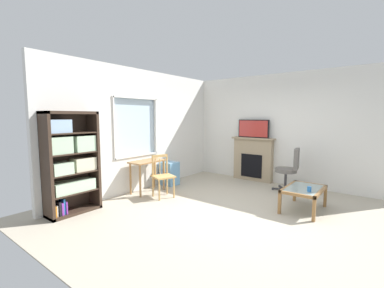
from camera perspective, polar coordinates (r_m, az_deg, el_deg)
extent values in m
cube|color=#B2A893|center=(4.96, 9.47, -14.39)|extent=(5.86, 5.99, 0.02)
cube|color=silver|center=(6.36, -10.74, -5.96)|extent=(4.86, 0.12, 0.81)
cube|color=silver|center=(6.27, -11.12, 12.89)|extent=(4.86, 0.12, 0.65)
cube|color=silver|center=(5.30, -24.35, 2.95)|extent=(1.59, 0.12, 1.35)
cube|color=silver|center=(7.23, -2.51, 4.17)|extent=(2.05, 0.12, 1.35)
cube|color=silver|center=(6.09, -12.62, 3.68)|extent=(1.22, 0.02, 1.35)
cube|color=white|center=(6.10, -12.05, -2.52)|extent=(1.28, 0.06, 0.03)
cube|color=white|center=(6.05, -12.33, 9.90)|extent=(1.28, 0.06, 0.03)
cube|color=white|center=(5.66, -16.93, 3.39)|extent=(0.03, 0.06, 1.35)
cube|color=white|center=(6.44, -8.03, 3.88)|extent=(0.03, 0.06, 1.35)
cube|color=silver|center=(6.95, 19.51, 3.10)|extent=(0.12, 5.19, 2.80)
cube|color=#38281E|center=(4.86, -29.50, -4.34)|extent=(0.05, 0.38, 1.81)
cube|color=#38281E|center=(5.24, -20.88, -3.25)|extent=(0.05, 0.38, 1.81)
cube|color=#38281E|center=(4.97, -25.48, 6.27)|extent=(0.90, 0.38, 0.05)
cube|color=#38281E|center=(5.25, -24.59, -13.30)|extent=(0.90, 0.38, 0.05)
cube|color=#38281E|center=(5.19, -25.95, -3.54)|extent=(0.90, 0.02, 1.81)
cube|color=#38281E|center=(5.14, -24.76, -9.59)|extent=(0.85, 0.36, 0.02)
cube|color=#38281E|center=(5.06, -24.94, -5.75)|extent=(0.85, 0.36, 0.02)
cube|color=#38281E|center=(5.01, -25.12, -1.80)|extent=(0.85, 0.36, 0.02)
cube|color=#38281E|center=(4.98, -25.30, 2.22)|extent=(0.85, 0.36, 0.02)
cube|color=#B7D6B2|center=(5.11, -24.83, -8.42)|extent=(0.72, 0.30, 0.20)
cube|color=#B7D6B2|center=(4.94, -27.14, -4.80)|extent=(0.33, 0.33, 0.20)
cube|color=beige|center=(5.12, -22.96, -4.07)|extent=(0.38, 0.28, 0.23)
cube|color=#B7D6B2|center=(4.89, -27.35, -0.24)|extent=(0.36, 0.29, 0.29)
cube|color=#B7D6B2|center=(5.08, -23.03, 0.13)|extent=(0.36, 0.30, 0.28)
cube|color=#9EBCDB|center=(4.87, -27.47, 3.50)|extent=(0.35, 0.27, 0.22)
cube|color=orange|center=(5.05, -28.36, -12.86)|extent=(0.03, 0.23, 0.18)
cube|color=white|center=(5.05, -28.05, -12.77)|extent=(0.02, 0.22, 0.19)
cube|color=black|center=(5.06, -27.65, -12.42)|extent=(0.04, 0.25, 0.24)
cube|color=purple|center=(5.08, -27.18, -12.50)|extent=(0.03, 0.24, 0.21)
cube|color=#286BB2|center=(5.09, -26.80, -12.11)|extent=(0.03, 0.21, 0.27)
cube|color=purple|center=(5.11, -26.46, -12.33)|extent=(0.02, 0.24, 0.22)
cube|color=#A37547|center=(5.93, -9.85, -3.78)|extent=(0.82, 0.42, 0.03)
cylinder|color=#A37547|center=(5.66, -11.38, -8.05)|extent=(0.04, 0.04, 0.70)
cylinder|color=#A37547|center=(6.13, -6.28, -6.86)|extent=(0.04, 0.04, 0.70)
cylinder|color=#A37547|center=(5.90, -13.44, -7.52)|extent=(0.04, 0.04, 0.70)
cylinder|color=#A37547|center=(6.36, -8.37, -6.43)|extent=(0.04, 0.04, 0.70)
cube|color=tan|center=(5.56, -6.38, -7.14)|extent=(0.53, 0.52, 0.04)
cylinder|color=tan|center=(5.41, -7.24, -10.09)|extent=(0.04, 0.04, 0.43)
cylinder|color=tan|center=(5.55, -4.01, -9.63)|extent=(0.04, 0.04, 0.43)
cylinder|color=tan|center=(5.69, -8.62, -9.30)|extent=(0.04, 0.04, 0.43)
cylinder|color=tan|center=(5.82, -5.52, -8.89)|extent=(0.04, 0.04, 0.43)
cylinder|color=tan|center=(5.58, -8.70, -4.75)|extent=(0.04, 0.04, 0.45)
cylinder|color=tan|center=(5.72, -5.57, -4.44)|extent=(0.04, 0.04, 0.45)
cube|color=tan|center=(5.62, -7.14, -2.64)|extent=(0.35, 0.16, 0.06)
cylinder|color=tan|center=(5.61, -8.08, -4.99)|extent=(0.02, 0.02, 0.35)
cylinder|color=tan|center=(5.66, -7.11, -4.90)|extent=(0.02, 0.02, 0.35)
cylinder|color=tan|center=(5.70, -6.15, -4.80)|extent=(0.02, 0.02, 0.35)
cube|color=#72ADDB|center=(6.58, -5.03, -6.47)|extent=(0.35, 0.40, 0.58)
cube|color=tan|center=(7.17, 13.32, -3.39)|extent=(0.18, 1.06, 1.12)
cube|color=black|center=(7.11, 12.97, -4.70)|extent=(0.03, 0.58, 0.62)
cube|color=tan|center=(7.08, 13.37, 1.22)|extent=(0.26, 1.16, 0.04)
cube|color=black|center=(7.06, 13.42, 3.32)|extent=(0.05, 0.85, 0.48)
cube|color=#B2332D|center=(7.03, 13.32, 3.31)|extent=(0.01, 0.80, 0.43)
cylinder|color=slate|center=(6.39, 20.03, -5.46)|extent=(0.48, 0.48, 0.09)
cube|color=slate|center=(6.32, 22.10, -3.09)|extent=(0.41, 0.14, 0.48)
cylinder|color=#38383D|center=(6.44, 19.96, -7.55)|extent=(0.06, 0.06, 0.42)
cube|color=#38383D|center=(6.36, 19.70, -9.67)|extent=(0.28, 0.08, 0.03)
cylinder|color=#38383D|center=(6.23, 19.50, -10.05)|extent=(0.05, 0.05, 0.05)
cube|color=#38383D|center=(6.44, 21.02, -9.54)|extent=(0.08, 0.28, 0.03)
cylinder|color=#38383D|center=(6.38, 22.17, -9.76)|extent=(0.05, 0.05, 0.05)
cube|color=#38383D|center=(6.59, 20.75, -9.16)|extent=(0.27, 0.16, 0.03)
cylinder|color=#38383D|center=(6.69, 21.59, -9.01)|extent=(0.05, 0.05, 0.05)
cube|color=#38383D|center=(6.61, 19.32, -9.06)|extent=(0.22, 0.22, 0.03)
cylinder|color=#38383D|center=(6.74, 18.78, -8.81)|extent=(0.05, 0.05, 0.05)
cube|color=#38383D|center=(6.47, 18.65, -9.36)|extent=(0.16, 0.27, 0.03)
cylinder|color=#38383D|center=(6.45, 17.40, -9.41)|extent=(0.05, 0.05, 0.05)
cube|color=#8C9E99|center=(5.20, 23.48, -8.95)|extent=(0.84, 0.51, 0.02)
cube|color=olive|center=(5.15, 26.55, -9.42)|extent=(0.94, 0.05, 0.05)
cube|color=olive|center=(5.28, 20.47, -8.79)|extent=(0.94, 0.05, 0.05)
cube|color=olive|center=(4.79, 22.12, -10.36)|extent=(0.05, 0.61, 0.05)
cube|color=olive|center=(5.63, 24.61, -8.05)|extent=(0.05, 0.61, 0.05)
cube|color=olive|center=(4.79, 25.35, -13.14)|extent=(0.05, 0.05, 0.37)
cube|color=olive|center=(5.63, 27.36, -10.40)|extent=(0.05, 0.05, 0.37)
cube|color=olive|center=(4.93, 18.79, -12.33)|extent=(0.05, 0.05, 0.37)
cube|color=olive|center=(5.75, 21.74, -9.81)|extent=(0.05, 0.05, 0.37)
cylinder|color=#337FD6|center=(4.97, 24.49, -9.04)|extent=(0.07, 0.07, 0.09)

